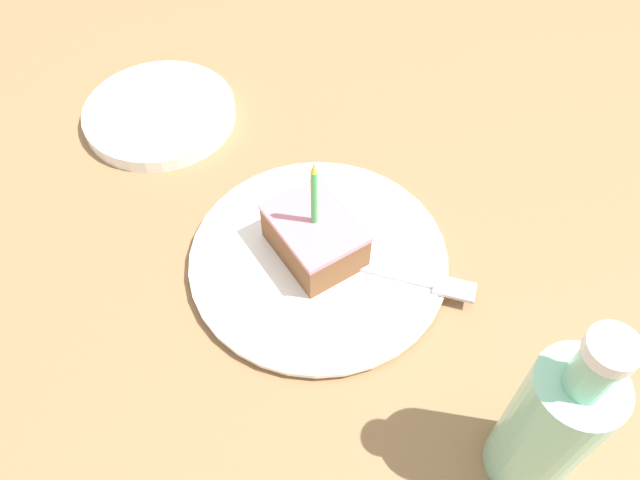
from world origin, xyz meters
name	(u,v)px	position (x,y,z in m)	size (l,w,h in m)	color
ground_plane	(309,260)	(0.00, 0.00, -0.02)	(2.40, 2.40, 0.04)	olive
plate	(320,258)	(0.00, -0.02, 0.01)	(0.29, 0.29, 0.02)	white
cake_slice	(315,236)	(0.00, -0.01, 0.04)	(0.08, 0.11, 0.14)	brown
fork	(403,276)	(0.06, -0.10, 0.02)	(0.13, 0.15, 0.00)	silver
bottle	(551,424)	(0.04, -0.31, 0.09)	(0.07, 0.07, 0.23)	#8CD1B2
side_plate	(160,113)	(-0.05, 0.30, 0.01)	(0.21, 0.21, 0.02)	white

